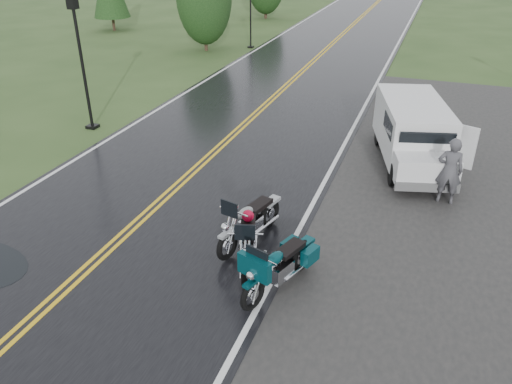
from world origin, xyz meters
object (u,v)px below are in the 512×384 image
at_px(motorcycle_teal, 253,283).
at_px(van_white, 397,155).
at_px(lamp_post_far_left, 251,14).
at_px(lamp_post_near_left, 82,65).
at_px(person_at_van, 449,172).
at_px(motorcycle_silver, 227,235).
at_px(motorcycle_red, 245,260).

xyz_separation_m(motorcycle_teal, van_white, (1.90, 6.15, 0.29)).
height_order(motorcycle_teal, lamp_post_far_left, lamp_post_far_left).
xyz_separation_m(motorcycle_teal, lamp_post_near_left, (-8.77, 7.11, 1.62)).
bearing_deg(person_at_van, motorcycle_silver, 44.78).
xyz_separation_m(motorcycle_silver, lamp_post_near_left, (-7.71, 5.81, 1.60)).
relative_size(motorcycle_silver, person_at_van, 1.28).
xyz_separation_m(lamp_post_near_left, lamp_post_far_left, (0.68, 14.48, -0.37)).
xyz_separation_m(motorcycle_red, van_white, (2.29, 5.52, 0.29)).
bearing_deg(lamp_post_far_left, motorcycle_silver, -70.88).
xyz_separation_m(motorcycle_silver, person_at_van, (4.33, 4.33, 0.22)).
height_order(motorcycle_teal, motorcycle_silver, motorcycle_silver).
distance_m(motorcycle_red, person_at_van, 6.21).
xyz_separation_m(motorcycle_red, person_at_van, (3.67, 5.01, 0.23)).
bearing_deg(motorcycle_silver, lamp_post_far_left, 123.60).
height_order(motorcycle_silver, lamp_post_far_left, lamp_post_far_left).
bearing_deg(van_white, lamp_post_far_left, 107.78).
bearing_deg(motorcycle_silver, motorcycle_red, -31.05).
bearing_deg(person_at_van, lamp_post_far_left, -54.78).
bearing_deg(lamp_post_far_left, person_at_van, -54.53).
distance_m(motorcycle_red, lamp_post_near_left, 10.72).
relative_size(van_white, person_at_van, 2.69).
distance_m(lamp_post_near_left, lamp_post_far_left, 14.50).
height_order(motorcycle_red, lamp_post_near_left, lamp_post_near_left).
height_order(motorcycle_red, lamp_post_far_left, lamp_post_far_left).
relative_size(motorcycle_silver, lamp_post_near_left, 0.50).
xyz_separation_m(van_white, lamp_post_far_left, (-9.99, 15.44, 0.96)).
bearing_deg(lamp_post_far_left, van_white, -57.09).
distance_m(motorcycle_silver, lamp_post_near_left, 9.79).
relative_size(motorcycle_red, lamp_post_far_left, 0.58).
bearing_deg(motorcycle_teal, lamp_post_near_left, 160.48).
distance_m(motorcycle_red, lamp_post_far_left, 22.37).
bearing_deg(motorcycle_silver, person_at_van, 59.50).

